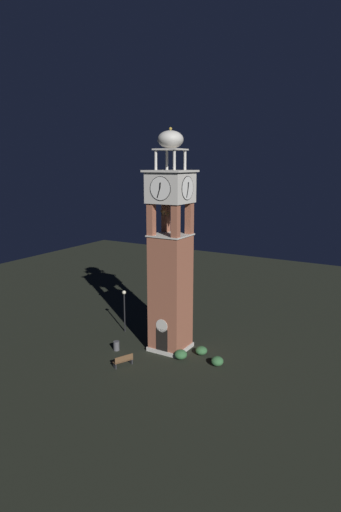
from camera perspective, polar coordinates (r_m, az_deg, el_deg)
ground at (r=38.24m, az=-0.00°, el=-12.08°), size 80.00×80.00×0.00m
clock_tower at (r=35.79m, az=-0.00°, el=-0.75°), size 3.42×3.42×18.43m
park_bench at (r=35.16m, az=-6.24°, el=-13.55°), size 1.06×1.64×0.95m
lamp_post at (r=41.05m, az=-6.11°, el=-6.24°), size 0.36×0.36×4.06m
trash_bin at (r=38.02m, az=-7.14°, el=-11.66°), size 0.52×0.52×0.80m
shrub_near_entry at (r=36.21m, az=1.34°, el=-12.85°), size 1.06×1.06×0.77m
shrub_left_of_tower at (r=35.32m, az=6.17°, el=-13.62°), size 0.99×0.99×0.75m
shrub_behind_bench at (r=37.07m, az=4.08°, el=-12.33°), size 0.99×0.99×0.70m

